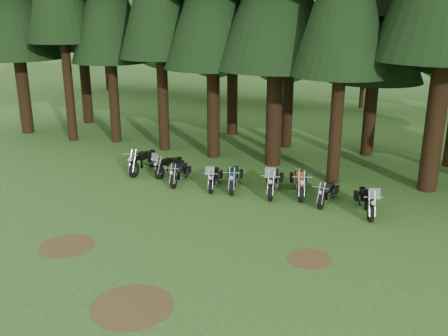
{
  "coord_description": "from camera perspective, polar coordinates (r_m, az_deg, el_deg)",
  "views": [
    {
      "loc": [
        8.01,
        -13.28,
        7.48
      ],
      "look_at": [
        -0.54,
        5.0,
        1.0
      ],
      "focal_mm": 40.0,
      "sensor_mm": 36.0,
      "label": 1
    }
  ],
  "objects": [
    {
      "name": "decid_2",
      "position": [
        42.36,
        -0.81,
        14.39
      ],
      "size": [
        6.72,
        6.53,
        8.4
      ],
      "color": "black",
      "rests_on": "ground"
    },
    {
      "name": "dirt_patch_0",
      "position": [
        17.44,
        -17.51,
        -8.47
      ],
      "size": [
        1.8,
        1.8,
        0.01
      ],
      "primitive_type": "cylinder",
      "color": "#4C3D1E",
      "rests_on": "ground"
    },
    {
      "name": "motorcycle_6",
      "position": [
        21.09,
        8.62,
        -1.74
      ],
      "size": [
        1.01,
        2.29,
        0.98
      ],
      "rotation": [
        0.0,
        0.0,
        0.37
      ],
      "color": "black",
      "rests_on": "ground"
    },
    {
      "name": "motorcycle_7",
      "position": [
        20.42,
        11.68,
        -2.85
      ],
      "size": [
        0.33,
        1.98,
        0.8
      ],
      "rotation": [
        0.0,
        0.0,
        -0.06
      ],
      "color": "black",
      "rests_on": "ground"
    },
    {
      "name": "motorcycle_0",
      "position": [
        24.08,
        -9.21,
        0.73
      ],
      "size": [
        0.41,
        2.43,
        0.99
      ],
      "rotation": [
        0.0,
        0.0,
        0.07
      ],
      "color": "black",
      "rests_on": "ground"
    },
    {
      "name": "decid_1",
      "position": [
        45.86,
        -6.75,
        15.63
      ],
      "size": [
        7.91,
        7.69,
        9.88
      ],
      "color": "black",
      "rests_on": "ground"
    },
    {
      "name": "ground",
      "position": [
        17.22,
        -5.48,
        -8.04
      ],
      "size": [
        120.0,
        120.0,
        0.0
      ],
      "primitive_type": "plane",
      "color": "#2D5B1F",
      "rests_on": "ground"
    },
    {
      "name": "dirt_patch_2",
      "position": [
        13.82,
        -10.44,
        -15.27
      ],
      "size": [
        2.2,
        2.2,
        0.01
      ],
      "primitive_type": "cylinder",
      "color": "#4C3D1E",
      "rests_on": "ground"
    },
    {
      "name": "motorcycle_4",
      "position": [
        21.55,
        1.14,
        -1.22
      ],
      "size": [
        0.82,
        2.15,
        0.9
      ],
      "rotation": [
        0.0,
        0.0,
        0.31
      ],
      "color": "black",
      "rests_on": "ground"
    },
    {
      "name": "decid_0",
      "position": [
        48.93,
        -13.41,
        15.49
      ],
      "size": [
        8.0,
        7.78,
        10.0
      ],
      "color": "black",
      "rests_on": "ground"
    },
    {
      "name": "motorcycle_2",
      "position": [
        22.36,
        -5.12,
        -0.67
      ],
      "size": [
        0.47,
        2.03,
        0.83
      ],
      "rotation": [
        0.0,
        0.0,
        0.17
      ],
      "color": "black",
      "rests_on": "ground"
    },
    {
      "name": "motorcycle_3",
      "position": [
        21.67,
        -1.17,
        -1.21
      ],
      "size": [
        0.81,
        1.99,
        1.26
      ],
      "rotation": [
        0.0,
        0.0,
        0.29
      ],
      "color": "black",
      "rests_on": "ground"
    },
    {
      "name": "motorcycle_1",
      "position": [
        23.46,
        -6.29,
        0.2
      ],
      "size": [
        0.56,
        2.05,
        1.28
      ],
      "rotation": [
        0.0,
        0.0,
        -0.15
      ],
      "color": "black",
      "rests_on": "ground"
    },
    {
      "name": "decid_4",
      "position": [
        40.24,
        16.21,
        12.69
      ],
      "size": [
        5.93,
        5.76,
        7.41
      ],
      "color": "black",
      "rests_on": "ground"
    },
    {
      "name": "dirt_patch_1",
      "position": [
        16.06,
        9.69,
        -10.21
      ],
      "size": [
        1.4,
        1.4,
        0.01
      ],
      "primitive_type": "cylinder",
      "color": "#4C3D1E",
      "rests_on": "ground"
    },
    {
      "name": "motorcycle_8",
      "position": [
        19.72,
        15.96,
        -3.75
      ],
      "size": [
        1.08,
        2.15,
        1.39
      ],
      "rotation": [
        0.0,
        0.0,
        0.38
      ],
      "color": "black",
      "rests_on": "ground"
    },
    {
      "name": "decid_3",
      "position": [
        40.57,
        6.92,
        13.49
      ],
      "size": [
        6.12,
        5.95,
        7.65
      ],
      "color": "black",
      "rests_on": "ground"
    },
    {
      "name": "motorcycle_5",
      "position": [
        21.05,
        5.63,
        -1.64
      ],
      "size": [
        0.83,
        2.39,
        1.51
      ],
      "rotation": [
        0.0,
        0.0,
        0.23
      ],
      "color": "black",
      "rests_on": "ground"
    }
  ]
}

